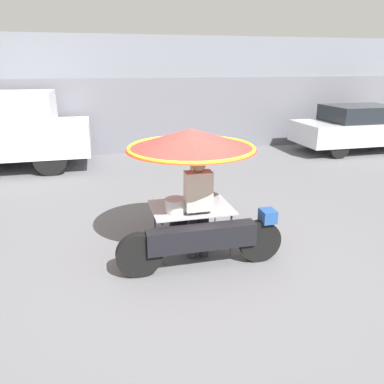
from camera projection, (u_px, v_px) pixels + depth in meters
name	position (u px, v px, depth m)	size (l,w,h in m)	color
ground_plane	(198.00, 259.00, 5.52)	(36.00, 36.00, 0.00)	slate
shopfront_building	(134.00, 94.00, 12.55)	(28.00, 2.06, 3.57)	gray
vendor_motorcycle_cart	(193.00, 161.00, 5.31)	(2.36, 1.88, 1.87)	black
vendor_person	(198.00, 203.00, 5.34)	(0.38, 0.22, 1.52)	#2D2D33
parked_car	(363.00, 128.00, 12.20)	(4.49, 1.79, 1.48)	black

